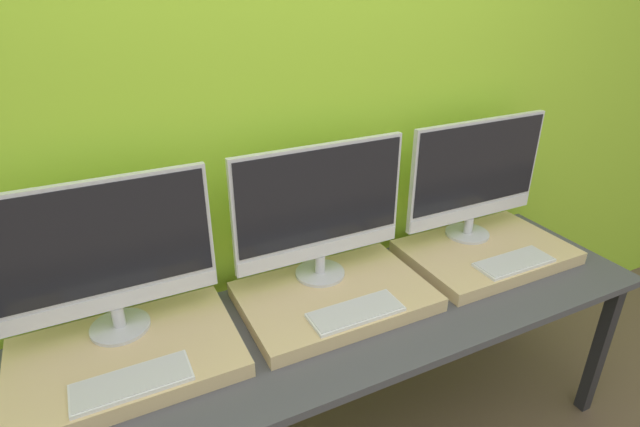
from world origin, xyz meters
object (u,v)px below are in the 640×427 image
keyboard_center (356,312)px  monitor_center (320,208)px  monitor_right (476,175)px  keyboard_left (132,382)px  monitor_left (104,253)px  keyboard_right (514,262)px

keyboard_center → monitor_center: bearing=90.0°
monitor_center → monitor_right: bearing=0.0°
keyboard_left → keyboard_center: 0.73m
monitor_left → monitor_right: 1.46m
monitor_center → keyboard_center: monitor_center is taller
keyboard_center → keyboard_left: bearing=180.0°
keyboard_left → keyboard_right: bearing=0.0°
keyboard_right → monitor_right: bearing=90.0°
monitor_left → monitor_center: (0.73, 0.00, 0.00)m
monitor_center → keyboard_center: (0.00, -0.27, -0.28)m
monitor_left → monitor_right: size_ratio=1.00×
monitor_center → keyboard_right: monitor_center is taller
monitor_left → keyboard_left: monitor_left is taller
monitor_center → keyboard_center: 0.39m
monitor_left → keyboard_center: monitor_left is taller
monitor_left → keyboard_center: 0.83m
monitor_center → keyboard_center: size_ratio=2.01×
monitor_center → keyboard_right: 0.83m
monitor_left → keyboard_right: bearing=-10.6°
monitor_left → monitor_right: same height
monitor_center → keyboard_right: size_ratio=2.01×
keyboard_center → monitor_right: size_ratio=0.50×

